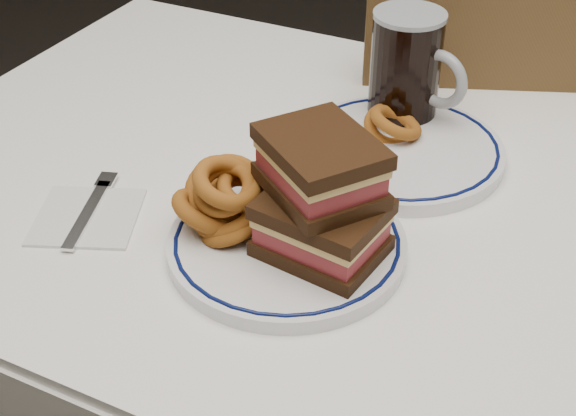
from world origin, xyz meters
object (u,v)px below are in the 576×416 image
at_px(reuben_sandwich, 321,197).
at_px(far_plate, 399,150).
at_px(chair_far, 469,173).
at_px(main_plate, 287,244).
at_px(beer_mug, 407,69).

relative_size(reuben_sandwich, far_plate, 0.59).
bearing_deg(chair_far, far_plate, -93.80).
bearing_deg(reuben_sandwich, main_plate, -173.57).
relative_size(reuben_sandwich, beer_mug, 1.00).
distance_m(beer_mug, far_plate, 0.12).
bearing_deg(main_plate, chair_far, 83.62).
distance_m(chair_far, beer_mug, 0.44).
height_order(chair_far, far_plate, chair_far).
distance_m(chair_far, reuben_sandwich, 0.71).
relative_size(chair_far, main_plate, 3.36).
bearing_deg(main_plate, reuben_sandwich, 6.43).
bearing_deg(beer_mug, chair_far, 79.77).
relative_size(beer_mug, far_plate, 0.59).
bearing_deg(far_plate, beer_mug, 106.31).
height_order(reuben_sandwich, beer_mug, beer_mug).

